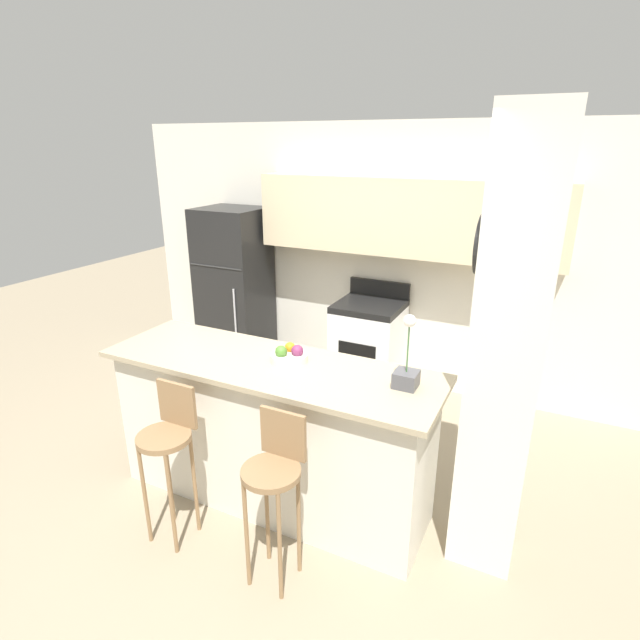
# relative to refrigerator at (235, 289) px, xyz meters

# --- Properties ---
(ground_plane) EXTENTS (14.00, 14.00, 0.00)m
(ground_plane) POSITION_rel_refrigerator_xyz_m (1.55, -1.79, -0.86)
(ground_plane) COLOR gray
(wall_back) EXTENTS (5.60, 0.38, 2.55)m
(wall_back) POSITION_rel_refrigerator_xyz_m (1.65, 0.28, 0.60)
(wall_back) COLOR silver
(wall_back) RESTS_ON ground_plane
(pillar_right) EXTENTS (0.38, 0.32, 2.55)m
(pillar_right) POSITION_rel_refrigerator_xyz_m (2.94, -1.66, 0.42)
(pillar_right) COLOR silver
(pillar_right) RESTS_ON ground_plane
(counter_bar) EXTENTS (2.24, 0.71, 1.03)m
(counter_bar) POSITION_rel_refrigerator_xyz_m (1.55, -1.79, -0.34)
(counter_bar) COLOR silver
(counter_bar) RESTS_ON ground_plane
(refrigerator) EXTENTS (0.67, 0.63, 1.72)m
(refrigerator) POSITION_rel_refrigerator_xyz_m (0.00, 0.00, 0.00)
(refrigerator) COLOR black
(refrigerator) RESTS_ON ground_plane
(stove_range) EXTENTS (0.62, 0.59, 1.07)m
(stove_range) POSITION_rel_refrigerator_xyz_m (1.55, 0.02, -0.40)
(stove_range) COLOR white
(stove_range) RESTS_ON ground_plane
(bar_stool_left) EXTENTS (0.32, 0.32, 1.02)m
(bar_stool_left) POSITION_rel_refrigerator_xyz_m (1.18, -2.35, -0.19)
(bar_stool_left) COLOR olive
(bar_stool_left) RESTS_ON ground_plane
(bar_stool_right) EXTENTS (0.32, 0.32, 1.02)m
(bar_stool_right) POSITION_rel_refrigerator_xyz_m (1.92, -2.35, -0.19)
(bar_stool_right) COLOR olive
(bar_stool_right) RESTS_ON ground_plane
(orchid_vase) EXTENTS (0.13, 0.13, 0.44)m
(orchid_vase) POSITION_rel_refrigerator_xyz_m (2.43, -1.72, 0.28)
(orchid_vase) COLOR #4C4C51
(orchid_vase) RESTS_ON counter_bar
(fruit_bowl) EXTENTS (0.24, 0.24, 0.11)m
(fruit_bowl) POSITION_rel_refrigerator_xyz_m (1.65, -1.71, 0.21)
(fruit_bowl) COLOR silver
(fruit_bowl) RESTS_ON counter_bar
(trash_bin) EXTENTS (0.28, 0.28, 0.38)m
(trash_bin) POSITION_rel_refrigerator_xyz_m (0.55, -0.20, -0.67)
(trash_bin) COLOR black
(trash_bin) RESTS_ON ground_plane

